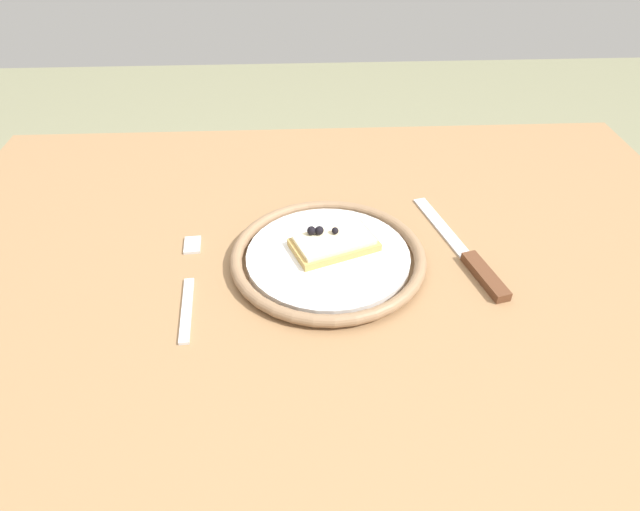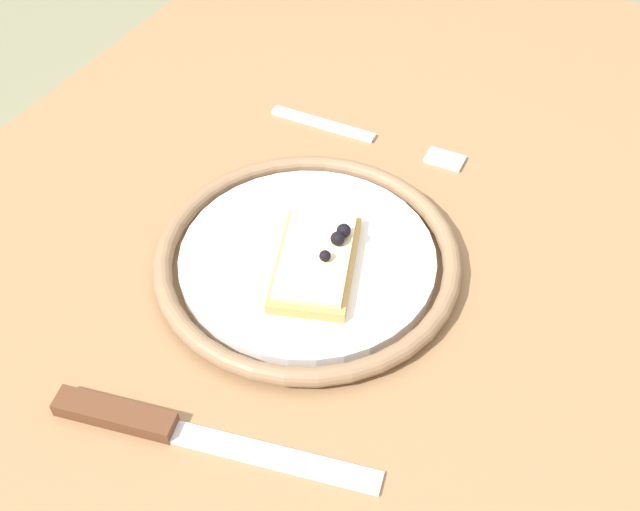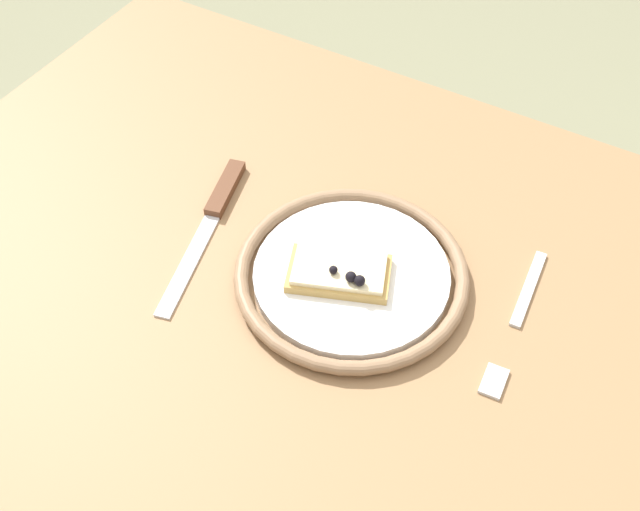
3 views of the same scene
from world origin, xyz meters
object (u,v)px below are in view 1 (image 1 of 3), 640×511
(dining_table, at_px, (326,305))
(fork, at_px, (189,283))
(pizza_slice_near, at_px, (334,243))
(plate, at_px, (331,257))
(knife, at_px, (472,261))

(dining_table, distance_m, fork, 0.21)
(dining_table, bearing_deg, fork, -161.84)
(pizza_slice_near, relative_size, fork, 0.62)
(plate, distance_m, pizza_slice_near, 0.02)
(knife, relative_size, fork, 1.18)
(knife, height_order, fork, knife)
(dining_table, relative_size, knife, 4.73)
(dining_table, relative_size, fork, 5.56)
(knife, bearing_deg, fork, -176.45)
(dining_table, xyz_separation_m, pizza_slice_near, (0.01, -0.01, 0.12))
(dining_table, distance_m, pizza_slice_near, 0.12)
(pizza_slice_near, distance_m, fork, 0.19)
(dining_table, height_order, pizza_slice_near, pizza_slice_near)
(knife, xyz_separation_m, fork, (-0.36, -0.02, -0.00))
(plate, height_order, knife, plate)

